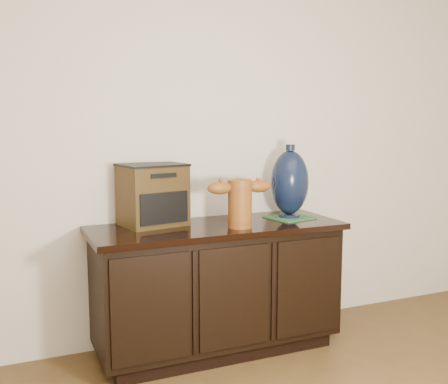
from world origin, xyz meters
name	(u,v)px	position (x,y,z in m)	size (l,w,h in m)	color
sideboard	(217,287)	(0.00, 2.23, 0.39)	(1.46, 0.56, 0.75)	black
terracotta_vessel	(240,201)	(0.09, 2.10, 0.91)	(0.38, 0.15, 0.27)	brown
tv_radio	(153,195)	(-0.34, 2.37, 0.93)	(0.40, 0.35, 0.35)	#38260E
green_mat	(289,217)	(0.49, 2.24, 0.76)	(0.24, 0.24, 0.01)	#2B602D
lamp_base	(290,183)	(0.49, 2.24, 0.97)	(0.27, 0.27, 0.45)	black
spray_can	(159,207)	(-0.30, 2.40, 0.85)	(0.07, 0.07, 0.20)	maroon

